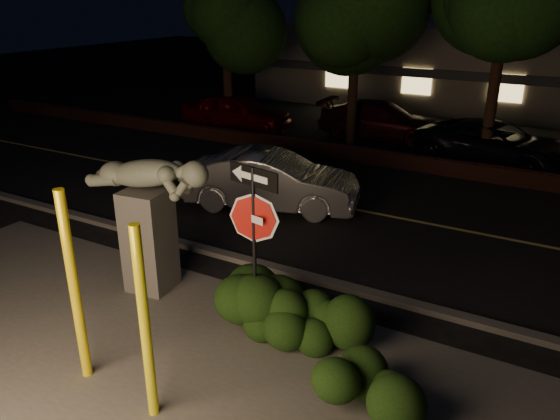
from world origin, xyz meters
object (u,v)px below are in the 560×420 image
object	(u,v)px
parked_car_red	(236,112)
yellow_pole_right	(145,326)
signpost	(254,219)
parked_car_darkred	(381,120)
silver_sedan	(271,181)
yellow_pole_left	(74,289)
sculpture	(148,209)
parked_car_dark	(495,144)

from	to	relation	value
parked_car_red	yellow_pole_right	bearing A→B (deg)	-157.72
signpost	parked_car_darkred	size ratio (longest dim) A/B	0.59
yellow_pole_right	signpost	distance (m)	2.51
silver_sedan	signpost	bearing A→B (deg)	-167.79
yellow_pole_left	silver_sedan	bearing A→B (deg)	98.27
signpost	parked_car_red	size ratio (longest dim) A/B	0.64
parked_car_red	parked_car_darkred	xyz separation A→B (m)	(5.81, 1.72, -0.07)
signpost	sculpture	size ratio (longest dim) A/B	1.08
parked_car_red	parked_car_dark	bearing A→B (deg)	-96.63
parked_car_red	parked_car_darkred	distance (m)	6.06
signpost	silver_sedan	size ratio (longest dim) A/B	0.64
parked_car_dark	parked_car_darkred	bearing A→B (deg)	83.55
sculpture	parked_car_dark	distance (m)	12.93
parked_car_red	silver_sedan	bearing A→B (deg)	-147.89
signpost	silver_sedan	world-z (taller)	signpost
yellow_pole_right	parked_car_darkred	xyz separation A→B (m)	(-2.55, 16.41, -0.71)
parked_car_red	parked_car_dark	size ratio (longest dim) A/B	0.89
sculpture	yellow_pole_right	bearing A→B (deg)	-55.96
yellow_pole_left	sculpture	bearing A→B (deg)	109.16
yellow_pole_right	parked_car_dark	bearing A→B (deg)	82.12
signpost	parked_car_dark	size ratio (longest dim) A/B	0.57
signpost	parked_car_darkred	distance (m)	14.34
parked_car_red	parked_car_darkred	size ratio (longest dim) A/B	0.93
signpost	parked_car_dark	xyz separation A→B (m)	(1.86, 12.41, -1.39)
yellow_pole_left	yellow_pole_right	xyz separation A→B (m)	(1.46, -0.14, -0.08)
sculpture	silver_sedan	distance (m)	5.03
parked_car_red	yellow_pole_left	bearing A→B (deg)	-162.00
parked_car_red	parked_car_darkred	world-z (taller)	parked_car_red
yellow_pole_left	parked_car_dark	world-z (taller)	yellow_pole_left
yellow_pole_left	yellow_pole_right	size ratio (longest dim) A/B	1.05
parked_car_dark	parked_car_red	bearing A→B (deg)	103.33
yellow_pole_right	signpost	world-z (taller)	signpost
signpost	sculpture	world-z (taller)	signpost
yellow_pole_right	sculpture	xyz separation A→B (m)	(-2.35, 2.70, 0.26)
parked_car_darkred	parked_car_dark	distance (m)	4.86
yellow_pole_left	parked_car_darkred	bearing A→B (deg)	93.82
yellow_pole_right	signpost	size ratio (longest dim) A/B	0.97
yellow_pole_right	silver_sedan	bearing A→B (deg)	108.45
signpost	yellow_pole_right	bearing A→B (deg)	-82.48
silver_sedan	parked_car_red	world-z (taller)	parked_car_red
silver_sedan	parked_car_dark	distance (m)	8.53
sculpture	parked_car_dark	size ratio (longest dim) A/B	0.52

